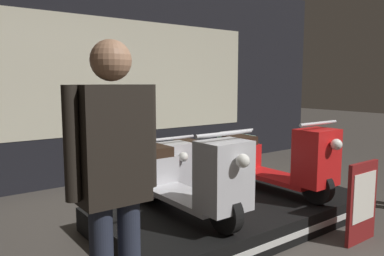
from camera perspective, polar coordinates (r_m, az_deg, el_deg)
The scene contains 8 objects.
shop_wall_back at distance 5.83m, azimuth -10.86°, elevation 8.20°, with size 8.74×0.09×3.20m.
display_platform at distance 4.04m, azimuth 6.16°, elevation -12.55°, with size 2.78×1.54×0.23m.
scooter_display_left at distance 3.52m, azimuth -1.18°, elevation -7.64°, with size 0.58×1.59×0.84m.
scooter_display_right at distance 4.35m, azimuth 12.38°, elevation -4.96°, with size 0.58×1.59×0.84m.
scooter_backrow_0 at distance 4.88m, azimuth -6.58°, elevation -6.35°, with size 0.58×1.59×0.84m.
scooter_backrow_1 at distance 5.44m, azimuth 2.71°, elevation -4.90°, with size 0.58×1.59×0.84m.
person_left_browsing at distance 2.10m, azimuth -11.84°, elevation -6.71°, with size 0.53×0.22×1.69m.
price_sign_board at distance 3.81m, azimuth 24.48°, elevation -10.24°, with size 0.44×0.04×0.75m.
Camera 1 is at (-2.56, -1.65, 1.47)m, focal length 35.00 mm.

